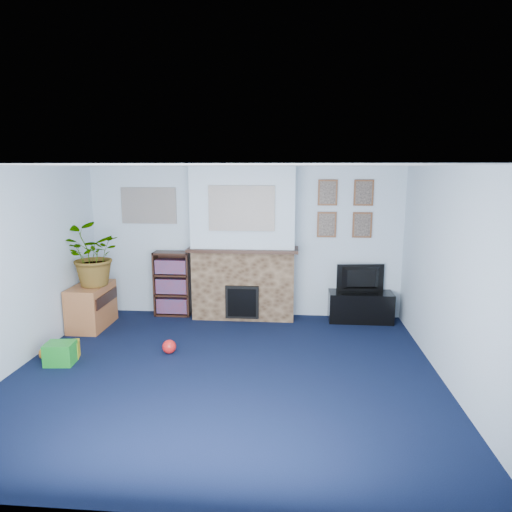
# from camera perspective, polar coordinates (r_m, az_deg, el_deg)

# --- Properties ---
(floor) EXTENTS (5.00, 4.50, 0.01)m
(floor) POSITION_cam_1_polar(r_m,az_deg,el_deg) (5.55, -3.92, -14.39)
(floor) COLOR black
(floor) RESTS_ON ground
(ceiling) EXTENTS (5.00, 4.50, 0.01)m
(ceiling) POSITION_cam_1_polar(r_m,az_deg,el_deg) (5.02, -4.29, 11.22)
(ceiling) COLOR white
(ceiling) RESTS_ON wall_back
(wall_back) EXTENTS (5.00, 0.04, 2.40)m
(wall_back) POSITION_cam_1_polar(r_m,az_deg,el_deg) (7.35, -1.42, 1.74)
(wall_back) COLOR silver
(wall_back) RESTS_ON ground
(wall_front) EXTENTS (5.00, 0.04, 2.40)m
(wall_front) POSITION_cam_1_polar(r_m,az_deg,el_deg) (3.05, -10.68, -11.83)
(wall_front) COLOR silver
(wall_front) RESTS_ON ground
(wall_left) EXTENTS (0.04, 4.50, 2.40)m
(wall_left) POSITION_cam_1_polar(r_m,az_deg,el_deg) (6.06, -28.17, -1.53)
(wall_left) COLOR silver
(wall_left) RESTS_ON ground
(wall_right) EXTENTS (0.04, 4.50, 2.40)m
(wall_right) POSITION_cam_1_polar(r_m,az_deg,el_deg) (5.38, 23.28, -2.56)
(wall_right) COLOR silver
(wall_right) RESTS_ON ground
(chimney_breast) EXTENTS (1.72, 0.50, 2.40)m
(chimney_breast) POSITION_cam_1_polar(r_m,az_deg,el_deg) (7.15, -1.60, 1.35)
(chimney_breast) COLOR brown
(chimney_breast) RESTS_ON ground
(collage_main) EXTENTS (1.00, 0.03, 0.68)m
(collage_main) POSITION_cam_1_polar(r_m,az_deg,el_deg) (6.86, -1.82, 5.97)
(collage_main) COLOR gray
(collage_main) RESTS_ON chimney_breast
(collage_left) EXTENTS (0.90, 0.03, 0.58)m
(collage_left) POSITION_cam_1_polar(r_m,az_deg,el_deg) (7.59, -13.25, 6.16)
(collage_left) COLOR gray
(collage_left) RESTS_ON wall_back
(portrait_tl) EXTENTS (0.30, 0.03, 0.40)m
(portrait_tl) POSITION_cam_1_polar(r_m,az_deg,el_deg) (7.22, 8.94, 7.84)
(portrait_tl) COLOR brown
(portrait_tl) RESTS_ON wall_back
(portrait_tr) EXTENTS (0.30, 0.03, 0.40)m
(portrait_tr) POSITION_cam_1_polar(r_m,az_deg,el_deg) (7.28, 13.30, 7.71)
(portrait_tr) COLOR brown
(portrait_tr) RESTS_ON wall_back
(portrait_bl) EXTENTS (0.30, 0.03, 0.40)m
(portrait_bl) POSITION_cam_1_polar(r_m,az_deg,el_deg) (7.26, 8.83, 3.90)
(portrait_bl) COLOR brown
(portrait_bl) RESTS_ON wall_back
(portrait_br) EXTENTS (0.30, 0.03, 0.40)m
(portrait_br) POSITION_cam_1_polar(r_m,az_deg,el_deg) (7.32, 13.13, 3.80)
(portrait_br) COLOR brown
(portrait_br) RESTS_ON wall_back
(tv_stand) EXTENTS (0.99, 0.42, 0.47)m
(tv_stand) POSITION_cam_1_polar(r_m,az_deg,el_deg) (7.39, 12.91, -6.25)
(tv_stand) COLOR black
(tv_stand) RESTS_ON ground
(television) EXTENTS (0.75, 0.19, 0.43)m
(television) POSITION_cam_1_polar(r_m,az_deg,el_deg) (7.29, 13.04, -2.77)
(television) COLOR black
(television) RESTS_ON tv_stand
(bookshelf) EXTENTS (0.58, 0.28, 1.05)m
(bookshelf) POSITION_cam_1_polar(r_m,az_deg,el_deg) (7.56, -10.37, -3.58)
(bookshelf) COLOR black
(bookshelf) RESTS_ON ground
(sideboard) EXTENTS (0.47, 0.84, 0.65)m
(sideboard) POSITION_cam_1_polar(r_m,az_deg,el_deg) (7.34, -19.86, -5.72)
(sideboard) COLOR #A05D33
(sideboard) RESTS_ON ground
(potted_plant) EXTENTS (1.04, 0.98, 0.92)m
(potted_plant) POSITION_cam_1_polar(r_m,az_deg,el_deg) (7.11, -20.06, 0.03)
(potted_plant) COLOR #26661E
(potted_plant) RESTS_ON sideboard
(mantel_clock) EXTENTS (0.09, 0.05, 0.13)m
(mantel_clock) POSITION_cam_1_polar(r_m,az_deg,el_deg) (7.10, -1.59, 1.58)
(mantel_clock) COLOR gold
(mantel_clock) RESTS_ON chimney_breast
(mantel_candle) EXTENTS (0.06, 0.06, 0.18)m
(mantel_candle) POSITION_cam_1_polar(r_m,az_deg,el_deg) (7.07, 0.94, 1.62)
(mantel_candle) COLOR #B2BFC6
(mantel_candle) RESTS_ON chimney_breast
(mantel_teddy) EXTENTS (0.13, 0.13, 0.13)m
(mantel_teddy) POSITION_cam_1_polar(r_m,az_deg,el_deg) (7.18, -6.00, 1.59)
(mantel_teddy) COLOR gray
(mantel_teddy) RESTS_ON chimney_breast
(mantel_can) EXTENTS (0.06, 0.06, 0.13)m
(mantel_can) POSITION_cam_1_polar(r_m,az_deg,el_deg) (7.06, 4.13, 1.42)
(mantel_can) COLOR yellow
(mantel_can) RESTS_ON chimney_breast
(green_crate) EXTENTS (0.36, 0.30, 0.27)m
(green_crate) POSITION_cam_1_polar(r_m,az_deg,el_deg) (6.21, -23.27, -11.07)
(green_crate) COLOR #198C26
(green_crate) RESTS_ON ground
(toy_ball) EXTENTS (0.18, 0.18, 0.18)m
(toy_ball) POSITION_cam_1_polar(r_m,az_deg,el_deg) (6.15, -10.80, -11.07)
(toy_ball) COLOR red
(toy_ball) RESTS_ON ground
(toy_block) EXTENTS (0.22, 0.22, 0.22)m
(toy_block) POSITION_cam_1_polar(r_m,az_deg,el_deg) (6.34, -22.07, -10.79)
(toy_block) COLOR yellow
(toy_block) RESTS_ON ground
(toy_tube) EXTENTS (0.28, 0.12, 0.16)m
(toy_tube) POSITION_cam_1_polar(r_m,az_deg,el_deg) (6.46, -24.22, -10.96)
(toy_tube) COLOR orange
(toy_tube) RESTS_ON ground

